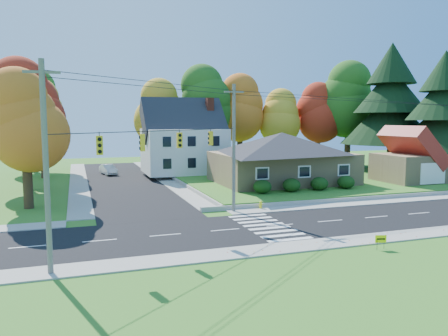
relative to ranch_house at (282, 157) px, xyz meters
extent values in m
plane|color=#3D7923|center=(-8.00, -16.00, -3.27)|extent=(120.00, 120.00, 0.00)
cube|color=black|center=(-8.00, -16.00, -3.26)|extent=(90.00, 8.00, 0.02)
cube|color=black|center=(-16.00, 10.00, -3.25)|extent=(8.00, 44.00, 0.02)
cube|color=#9C9A90|center=(-8.00, -11.00, -3.23)|extent=(90.00, 2.00, 0.08)
cube|color=#9C9A90|center=(-8.00, -21.00, -3.23)|extent=(90.00, 2.00, 0.08)
cube|color=#3D7923|center=(5.00, 5.00, -3.02)|extent=(30.00, 30.00, 0.50)
cube|color=tan|center=(0.00, 0.00, -1.17)|extent=(14.00, 10.00, 3.20)
pyramid|color=#26262B|center=(0.00, 0.00, 1.53)|extent=(14.60, 10.60, 2.20)
cube|color=silver|center=(-8.00, 12.00, 0.03)|extent=(10.00, 8.00, 5.60)
pyramid|color=#26262B|center=(-8.00, 12.00, 4.03)|extent=(10.40, 8.40, 2.40)
cube|color=brown|center=(-4.50, 12.00, 2.03)|extent=(0.90, 0.90, 9.60)
cube|color=tan|center=(14.00, -4.00, -1.27)|extent=(7.00, 6.00, 3.00)
pyramid|color=maroon|center=(14.00, -4.00, 1.03)|extent=(7.30, 6.30, 1.60)
cube|color=silver|center=(14.00, -7.05, -1.57)|extent=(3.20, 0.10, 2.20)
ellipsoid|color=#163A10|center=(-5.00, -6.20, -2.13)|extent=(1.70, 1.70, 1.27)
ellipsoid|color=#163A10|center=(-2.00, -6.20, -2.13)|extent=(1.70, 1.70, 1.27)
ellipsoid|color=#163A10|center=(1.00, -6.20, -2.13)|extent=(1.70, 1.70, 1.27)
ellipsoid|color=#163A10|center=(4.00, -6.20, -2.13)|extent=(1.70, 1.70, 1.27)
cylinder|color=#666059|center=(-22.50, -21.20, 1.73)|extent=(0.26, 0.26, 10.00)
cube|color=#666059|center=(-22.50, -21.20, 6.13)|extent=(1.60, 0.12, 0.12)
cylinder|color=#666059|center=(-9.50, -10.80, 1.73)|extent=(0.26, 0.26, 10.00)
cube|color=#666059|center=(-9.50, -10.80, 6.13)|extent=(1.60, 0.12, 0.12)
cube|color=gold|center=(-20.00, -19.20, 2.68)|extent=(0.34, 0.26, 1.00)
cube|color=gold|center=(-17.50, -17.20, 2.68)|extent=(0.26, 0.34, 1.00)
cube|color=gold|center=(-14.80, -15.05, 2.68)|extent=(0.34, 0.26, 1.00)
cube|color=gold|center=(-12.00, -12.80, 2.68)|extent=(0.26, 0.34, 1.00)
cylinder|color=black|center=(-16.00, -16.00, 3.33)|extent=(13.02, 10.43, 0.04)
cylinder|color=#3F2A19|center=(-10.00, 18.00, -0.07)|extent=(0.80, 0.80, 5.40)
sphere|color=gold|center=(-10.00, 18.00, 3.83)|extent=(6.72, 6.72, 6.72)
sphere|color=gold|center=(-10.00, 18.00, 5.51)|extent=(5.91, 5.91, 5.91)
sphere|color=gold|center=(-10.00, 18.00, 7.19)|extent=(5.11, 5.11, 5.11)
cylinder|color=#3F2A19|center=(-4.00, 17.00, 0.38)|extent=(0.86, 0.86, 6.30)
sphere|color=#2A5F1A|center=(-4.00, 17.00, 4.93)|extent=(7.84, 7.84, 7.84)
sphere|color=#2A5F1A|center=(-4.00, 17.00, 6.89)|extent=(6.90, 6.90, 6.90)
sphere|color=#2A5F1A|center=(-4.00, 17.00, 8.85)|extent=(5.96, 5.96, 5.96)
cylinder|color=#3F2A19|center=(2.00, 18.00, 0.16)|extent=(0.83, 0.83, 5.85)
sphere|color=orange|center=(2.00, 18.00, 4.38)|extent=(7.28, 7.28, 7.28)
sphere|color=orange|center=(2.00, 18.00, 6.20)|extent=(6.41, 6.41, 6.41)
sphere|color=orange|center=(2.00, 18.00, 8.02)|extent=(5.53, 5.53, 5.53)
cylinder|color=#3F2A19|center=(8.00, 17.00, -0.29)|extent=(0.77, 0.77, 4.95)
sphere|color=gold|center=(8.00, 17.00, 3.28)|extent=(6.16, 6.16, 6.16)
sphere|color=gold|center=(8.00, 17.00, 4.82)|extent=(5.42, 5.42, 5.42)
sphere|color=gold|center=(8.00, 17.00, 6.36)|extent=(4.68, 4.68, 4.68)
cylinder|color=#3F2A19|center=(14.00, 16.00, -0.07)|extent=(0.80, 0.80, 5.40)
sphere|color=#A52714|center=(14.00, 16.00, 3.83)|extent=(6.72, 6.72, 6.72)
sphere|color=#A52714|center=(14.00, 16.00, 5.51)|extent=(5.91, 5.91, 5.91)
sphere|color=#A52714|center=(14.00, 16.00, 7.19)|extent=(5.11, 5.11, 5.11)
cylinder|color=#3F2A19|center=(18.00, 14.00, 0.61)|extent=(0.89, 0.89, 6.75)
sphere|color=#2A5F1A|center=(18.00, 14.00, 5.48)|extent=(8.40, 8.40, 8.40)
sphere|color=#2A5F1A|center=(18.00, 14.00, 7.58)|extent=(7.39, 7.39, 7.39)
sphere|color=#2A5F1A|center=(18.00, 14.00, 9.68)|extent=(6.38, 6.38, 6.38)
cylinder|color=#3F2A19|center=(19.00, 6.00, -1.33)|extent=(0.40, 0.40, 2.88)
cone|color=black|center=(19.00, 6.00, 4.11)|extent=(12.80, 12.80, 6.72)
cone|color=black|center=(19.00, 6.00, 7.95)|extent=(9.60, 9.60, 6.08)
cone|color=black|center=(19.00, 6.00, 11.47)|extent=(6.40, 6.40, 5.44)
cylinder|color=#3F2A19|center=(20.00, -2.00, -1.51)|extent=(0.40, 0.40, 2.52)
cone|color=black|center=(20.00, -2.00, 3.25)|extent=(11.20, 11.20, 5.88)
cone|color=black|center=(20.00, -2.00, 6.61)|extent=(8.40, 8.40, 5.32)
cone|color=black|center=(20.00, -2.00, 9.69)|extent=(5.60, 5.60, 4.76)
cylinder|color=#3F2A19|center=(-25.00, -4.00, -0.79)|extent=(0.77, 0.77, 4.95)
sphere|color=orange|center=(-25.00, -4.00, 2.78)|extent=(6.16, 6.16, 6.16)
sphere|color=orange|center=(-25.00, -4.00, 4.32)|extent=(5.42, 5.42, 5.42)
sphere|color=orange|center=(-25.00, -4.00, 5.86)|extent=(4.68, 4.68, 4.68)
cylinder|color=#3F2A19|center=(-26.00, 6.00, -0.34)|extent=(0.83, 0.83, 5.85)
sphere|color=#A52714|center=(-26.00, 6.00, 3.88)|extent=(7.28, 7.28, 7.28)
sphere|color=#A52714|center=(-26.00, 6.00, 5.70)|extent=(6.41, 6.41, 6.41)
sphere|color=#A52714|center=(-26.00, 6.00, 7.52)|extent=(5.53, 5.53, 5.53)
cylinder|color=#3F2A19|center=(-25.00, 16.00, -0.57)|extent=(0.80, 0.80, 5.40)
sphere|color=gold|center=(-25.00, 16.00, 3.33)|extent=(6.72, 6.72, 6.72)
sphere|color=gold|center=(-25.00, 16.00, 5.01)|extent=(5.91, 5.91, 5.91)
sphere|color=gold|center=(-25.00, 16.00, 6.69)|extent=(5.11, 5.11, 5.11)
cylinder|color=#3F2A19|center=(-27.00, 24.00, -0.12)|extent=(0.86, 0.86, 6.30)
sphere|color=#2A5F1A|center=(-27.00, 24.00, 4.43)|extent=(7.84, 7.84, 7.84)
sphere|color=#2A5F1A|center=(-27.00, 24.00, 6.39)|extent=(6.90, 6.90, 6.90)
sphere|color=#2A5F1A|center=(-27.00, 24.00, 8.35)|extent=(5.96, 5.96, 5.96)
imported|color=silver|center=(-17.16, 16.63, -2.57)|extent=(2.28, 4.32, 1.35)
cylinder|color=yellow|center=(-7.04, -10.49, -3.22)|extent=(0.31, 0.31, 0.09)
cylinder|color=yellow|center=(-7.04, -10.49, -2.97)|extent=(0.20, 0.20, 0.47)
sphere|color=yellow|center=(-7.04, -10.49, -2.69)|extent=(0.22, 0.22, 0.22)
cylinder|color=yellow|center=(-7.04, -10.49, -2.88)|extent=(0.39, 0.25, 0.10)
cylinder|color=black|center=(-5.33, -22.87, -3.00)|extent=(0.02, 0.02, 0.54)
cylinder|color=black|center=(-4.85, -22.87, -3.00)|extent=(0.02, 0.02, 0.54)
cube|color=#FBFF00|center=(-5.09, -22.87, -2.67)|extent=(0.64, 0.20, 0.43)
camera|label=1|loc=(-21.18, -42.69, 4.00)|focal=35.00mm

